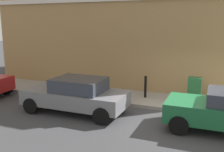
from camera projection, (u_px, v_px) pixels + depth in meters
name	position (u px, v px, depth m)	size (l,w,h in m)	color
ground	(178.00, 121.00, 9.69)	(80.00, 80.00, 0.00)	#38383A
sidewalk	(68.00, 91.00, 13.74)	(2.32, 30.00, 0.15)	gray
corner_building	(123.00, 20.00, 16.89)	(7.43, 13.36, 7.55)	#9E7A4C
car_grey	(76.00, 95.00, 10.51)	(1.89, 4.22, 1.43)	slate
utility_cabinet	(194.00, 91.00, 11.23)	(0.46, 0.61, 1.15)	#1E4C28
bollard_near_cabinet	(145.00, 86.00, 12.12)	(0.14, 0.14, 1.04)	black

